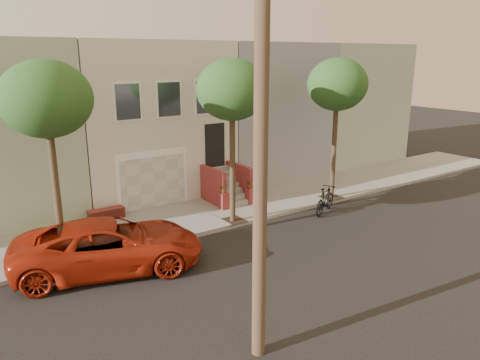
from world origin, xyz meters
TOP-DOWN VIEW (x-y plane):
  - ground at (0.00, 0.00)m, footprint 90.00×90.00m
  - sidewalk at (0.00, 5.35)m, footprint 40.00×3.70m
  - house_row at (0.00, 11.19)m, footprint 33.10×11.70m
  - tree_left at (-5.50, 3.90)m, footprint 2.70×2.57m
  - tree_mid at (1.00, 3.90)m, footprint 2.70×2.57m
  - tree_right at (6.50, 3.90)m, footprint 2.70×2.57m
  - pickup_truck at (-4.34, 2.78)m, footprint 6.30×4.22m
  - motorcycle at (5.00, 2.80)m, footprint 2.01×1.32m

SIDE VIEW (x-z plane):
  - ground at x=0.00m, z-range 0.00..0.00m
  - sidewalk at x=0.00m, z-range 0.00..0.15m
  - motorcycle at x=5.00m, z-range 0.00..1.18m
  - pickup_truck at x=-4.34m, z-range 0.00..1.61m
  - house_row at x=0.00m, z-range 0.14..7.14m
  - tree_left at x=-5.50m, z-range 2.11..8.41m
  - tree_mid at x=1.00m, z-range 2.11..8.41m
  - tree_right at x=6.50m, z-range 2.11..8.41m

